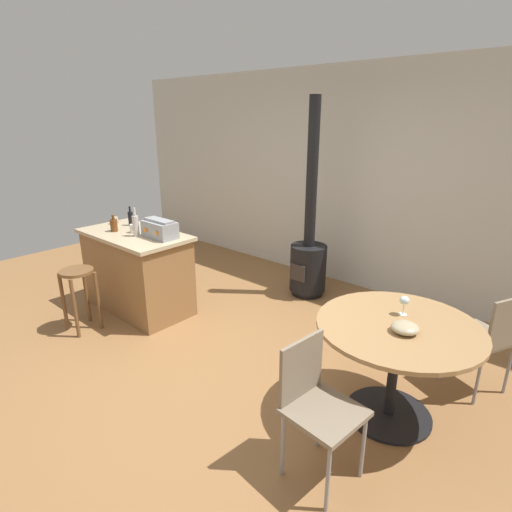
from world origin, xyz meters
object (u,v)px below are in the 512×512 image
toolbox (160,229)px  folding_chair_near (316,400)px  dining_table (396,347)px  cup_0 (150,227)px  wooden_stool (79,287)px  cup_1 (134,229)px  bottle_0 (114,225)px  cup_2 (115,221)px  serving_bowl (405,328)px  bottle_1 (131,218)px  wood_stove (309,252)px  folding_chair_far (489,335)px  kitchen_island (138,271)px  wine_glass (404,301)px  bottle_2 (136,225)px

toolbox → folding_chair_near: bearing=-15.9°
dining_table → cup_0: size_ratio=8.90×
wooden_stool → cup_1: (0.01, 0.68, 0.47)m
bottle_0 → cup_1: 0.24m
toolbox → cup_0: size_ratio=3.02×
cup_2 → serving_bowl: size_ratio=0.65×
bottle_1 → cup_0: bearing=1.6°
dining_table → wood_stove: (-1.70, 1.43, -0.03)m
folding_chair_far → serving_bowl: 0.94m
kitchen_island → folding_chair_far: bearing=15.3°
toolbox → wine_glass: bearing=5.6°
cup_0 → wine_glass: bearing=3.1°
wood_stove → dining_table: bearing=-39.9°
cup_1 → cup_2: 0.50m
cup_0 → wine_glass: cup_0 is taller
bottle_2 → cup_1: 0.17m
toolbox → cup_1: (-0.38, -0.07, -0.05)m
folding_chair_near → bottle_2: (-2.64, 0.55, 0.50)m
cup_0 → wood_stove: bearing=50.7°
dining_table → bottle_0: bearing=-175.0°
toolbox → serving_bowl: 2.63m
dining_table → bottle_0: bottle_0 is taller
kitchen_island → folding_chair_near: kitchen_island is taller
cup_2 → serving_bowl: cup_2 is taller
wood_stove → bottle_0: (-1.43, -1.70, 0.42)m
kitchen_island → wooden_stool: 0.67m
bottle_0 → folding_chair_near: bearing=-9.5°
kitchen_island → wine_glass: size_ratio=9.05×
bottle_1 → bottle_2: bottle_2 is taller
folding_chair_far → bottle_2: (-3.21, -0.96, 0.50)m
wood_stove → cup_0: wood_stove is taller
wooden_stool → cup_0: size_ratio=5.19×
folding_chair_far → wood_stove: size_ratio=0.37×
cup_2 → wine_glass: (3.39, 0.25, -0.08)m
kitchen_island → bottle_1: 0.64m
cup_2 → cup_1: bearing=-7.8°
folding_chair_near → cup_2: size_ratio=7.42×
wine_glass → bottle_2: bearing=-172.2°
dining_table → bottle_2: size_ratio=3.68×
cup_0 → wine_glass: 2.83m
toolbox → wine_glass: (2.51, 0.25, -0.13)m
folding_chair_near → dining_table: bearing=78.9°
bottle_1 → folding_chair_near: bearing=-14.0°
wooden_stool → folding_chair_near: size_ratio=0.75×
cup_1 → dining_table: bearing=3.1°
wood_stove → bottle_1: wood_stove is taller
toolbox → bottle_2: (-0.24, -0.13, 0.02)m
folding_chair_far → wine_glass: bearing=-128.3°
dining_table → wooden_stool: bearing=-164.0°
bottle_2 → cup_2: (-0.64, 0.13, -0.08)m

